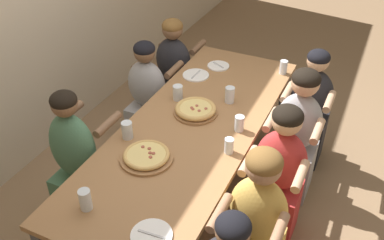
{
  "coord_description": "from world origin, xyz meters",
  "views": [
    {
      "loc": [
        -2.3,
        -1.09,
        2.64
      ],
      "look_at": [
        0.0,
        0.0,
        0.84
      ],
      "focal_mm": 40.0,
      "sensor_mm": 36.0,
      "label": 1
    }
  ],
  "objects_px": {
    "diner_near_midright": "(296,139)",
    "diner_near_midleft": "(256,229)",
    "pizza_board_main": "(146,156)",
    "pizza_board_second": "(196,110)",
    "empty_plate_b": "(218,66)",
    "diner_far_midright": "(148,102)",
    "drinking_glass_b": "(230,96)",
    "diner_far_midleft": "(77,167)",
    "empty_plate_c": "(151,235)",
    "drinking_glass_d": "(283,68)",
    "drinking_glass_c": "(85,201)",
    "diner_near_center": "(278,180)",
    "drinking_glass_e": "(178,93)",
    "diner_near_right": "(308,113)",
    "empty_plate_a": "(196,75)",
    "drinking_glass_f": "(127,131)",
    "drinking_glass_a": "(239,124)",
    "diner_far_right": "(174,76)",
    "drinking_glass_g": "(229,146)"
  },
  "relations": [
    {
      "from": "diner_near_midright",
      "to": "diner_far_midleft",
      "type": "xyz_separation_m",
      "value": [
        -1.02,
        1.37,
        -0.01
      ]
    },
    {
      "from": "drinking_glass_a",
      "to": "drinking_glass_d",
      "type": "xyz_separation_m",
      "value": [
        0.96,
        -0.06,
        0.0
      ]
    },
    {
      "from": "pizza_board_second",
      "to": "diner_near_center",
      "type": "bearing_deg",
      "value": -103.39
    },
    {
      "from": "empty_plate_b",
      "to": "drinking_glass_d",
      "type": "xyz_separation_m",
      "value": [
        0.13,
        -0.56,
        0.05
      ]
    },
    {
      "from": "empty_plate_a",
      "to": "drinking_glass_f",
      "type": "xyz_separation_m",
      "value": [
        -1.01,
        0.06,
        0.05
      ]
    },
    {
      "from": "diner_near_midleft",
      "to": "diner_far_midleft",
      "type": "height_order",
      "value": "diner_far_midleft"
    },
    {
      "from": "empty_plate_b",
      "to": "drinking_glass_a",
      "type": "bearing_deg",
      "value": -148.9
    },
    {
      "from": "diner_near_midleft",
      "to": "drinking_glass_e",
      "type": "bearing_deg",
      "value": -40.3
    },
    {
      "from": "drinking_glass_c",
      "to": "empty_plate_c",
      "type": "bearing_deg",
      "value": -92.31
    },
    {
      "from": "diner_near_midleft",
      "to": "empty_plate_a",
      "type": "bearing_deg",
      "value": -51.15
    },
    {
      "from": "diner_near_midright",
      "to": "empty_plate_b",
      "type": "bearing_deg",
      "value": -27.04
    },
    {
      "from": "drinking_glass_g",
      "to": "diner_far_midright",
      "type": "xyz_separation_m",
      "value": [
        0.68,
        1.04,
        -0.34
      ]
    },
    {
      "from": "drinking_glass_e",
      "to": "diner_far_midleft",
      "type": "relative_size",
      "value": 0.1
    },
    {
      "from": "pizza_board_main",
      "to": "diner_near_right",
      "type": "distance_m",
      "value": 1.67
    },
    {
      "from": "diner_near_midright",
      "to": "diner_far_midleft",
      "type": "height_order",
      "value": "diner_far_midleft"
    },
    {
      "from": "diner_far_midleft",
      "to": "drinking_glass_g",
      "type": "bearing_deg",
      "value": 18.72
    },
    {
      "from": "empty_plate_c",
      "to": "drinking_glass_c",
      "type": "distance_m",
      "value": 0.44
    },
    {
      "from": "empty_plate_c",
      "to": "diner_far_midright",
      "type": "height_order",
      "value": "diner_far_midright"
    },
    {
      "from": "pizza_board_main",
      "to": "pizza_board_second",
      "type": "bearing_deg",
      "value": -6.15
    },
    {
      "from": "drinking_glass_d",
      "to": "drinking_glass_f",
      "type": "relative_size",
      "value": 0.95
    },
    {
      "from": "empty_plate_b",
      "to": "diner_far_midright",
      "type": "height_order",
      "value": "diner_far_midright"
    },
    {
      "from": "empty_plate_b",
      "to": "drinking_glass_b",
      "type": "relative_size",
      "value": 1.51
    },
    {
      "from": "drinking_glass_e",
      "to": "diner_far_midright",
      "type": "relative_size",
      "value": 0.11
    },
    {
      "from": "empty_plate_c",
      "to": "diner_far_midleft",
      "type": "relative_size",
      "value": 0.19
    },
    {
      "from": "empty_plate_c",
      "to": "drinking_glass_a",
      "type": "xyz_separation_m",
      "value": [
        1.11,
        -0.1,
        0.05
      ]
    },
    {
      "from": "diner_near_midright",
      "to": "diner_near_center",
      "type": "distance_m",
      "value": 0.51
    },
    {
      "from": "empty_plate_a",
      "to": "drinking_glass_g",
      "type": "xyz_separation_m",
      "value": [
        -0.86,
        -0.64,
        0.05
      ]
    },
    {
      "from": "diner_near_midleft",
      "to": "drinking_glass_g",
      "type": "bearing_deg",
      "value": -46.57
    },
    {
      "from": "diner_near_right",
      "to": "drinking_glass_d",
      "type": "bearing_deg",
      "value": -17.01
    },
    {
      "from": "empty_plate_b",
      "to": "diner_near_right",
      "type": "distance_m",
      "value": 0.91
    },
    {
      "from": "drinking_glass_d",
      "to": "diner_near_right",
      "type": "xyz_separation_m",
      "value": [
        -0.09,
        -0.29,
        -0.34
      ]
    },
    {
      "from": "diner_near_midright",
      "to": "diner_near_midleft",
      "type": "distance_m",
      "value": 1.01
    },
    {
      "from": "pizza_board_main",
      "to": "drinking_glass_g",
      "type": "relative_size",
      "value": 3.19
    },
    {
      "from": "pizza_board_main",
      "to": "diner_near_right",
      "type": "relative_size",
      "value": 0.32
    },
    {
      "from": "drinking_glass_b",
      "to": "drinking_glass_c",
      "type": "height_order",
      "value": "drinking_glass_c"
    },
    {
      "from": "drinking_glass_e",
      "to": "drinking_glass_f",
      "type": "height_order",
      "value": "drinking_glass_f"
    },
    {
      "from": "diner_near_center",
      "to": "pizza_board_main",
      "type": "bearing_deg",
      "value": 29.69
    },
    {
      "from": "pizza_board_main",
      "to": "empty_plate_c",
      "type": "height_order",
      "value": "pizza_board_main"
    },
    {
      "from": "empty_plate_a",
      "to": "drinking_glass_a",
      "type": "relative_size",
      "value": 1.95
    },
    {
      "from": "drinking_glass_d",
      "to": "diner_far_midright",
      "type": "bearing_deg",
      "value": 117.11
    },
    {
      "from": "pizza_board_second",
      "to": "diner_far_midleft",
      "type": "xyz_separation_m",
      "value": [
        -0.68,
        0.64,
        -0.28
      ]
    },
    {
      "from": "empty_plate_c",
      "to": "diner_near_center",
      "type": "bearing_deg",
      "value": -24.13
    },
    {
      "from": "drinking_glass_c",
      "to": "diner_far_midleft",
      "type": "bearing_deg",
      "value": 45.4
    },
    {
      "from": "empty_plate_a",
      "to": "diner_far_right",
      "type": "xyz_separation_m",
      "value": [
        0.34,
        0.4,
        -0.28
      ]
    },
    {
      "from": "diner_near_midright",
      "to": "diner_near_right",
      "type": "bearing_deg",
      "value": -90.0
    },
    {
      "from": "drinking_glass_d",
      "to": "diner_near_right",
      "type": "distance_m",
      "value": 0.46
    },
    {
      "from": "empty_plate_b",
      "to": "diner_near_midleft",
      "type": "xyz_separation_m",
      "value": [
        -1.45,
        -0.86,
        -0.25
      ]
    },
    {
      "from": "empty_plate_c",
      "to": "drinking_glass_d",
      "type": "height_order",
      "value": "drinking_glass_d"
    },
    {
      "from": "drinking_glass_b",
      "to": "drinking_glass_d",
      "type": "relative_size",
      "value": 1.08
    },
    {
      "from": "diner_near_center",
      "to": "empty_plate_b",
      "type": "bearing_deg",
      "value": -47.83
    }
  ]
}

